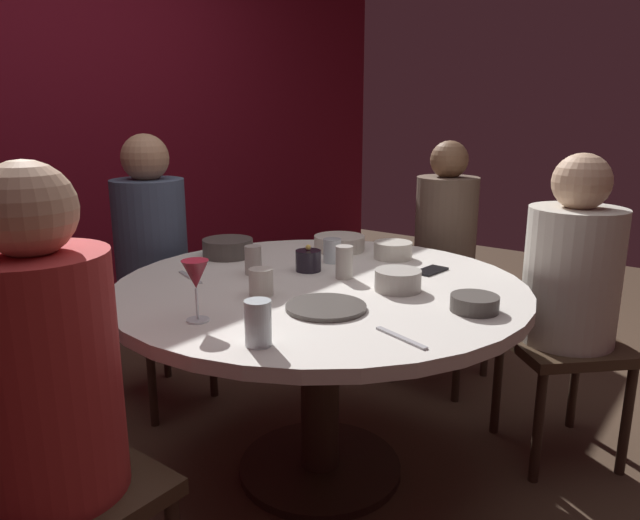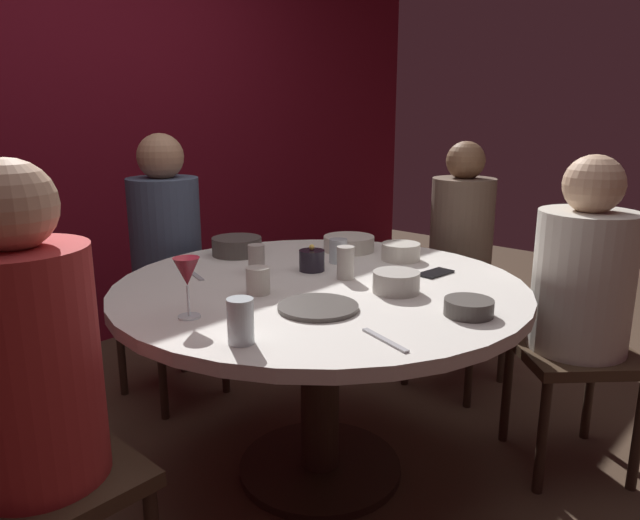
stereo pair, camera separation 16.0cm
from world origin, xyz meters
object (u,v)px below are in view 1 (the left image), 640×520
Objects in this scene: wine_glass at (196,277)px; bowl_sauce_side at (393,250)px; bowl_salad_center at (228,248)px; cell_phone at (431,271)px; cup_near_candle at (261,282)px; seated_diner_left at (48,378)px; dinner_plate at (326,307)px; cup_by_left_diner at (253,260)px; candle_holder at (308,260)px; seated_diner_back at (151,243)px; cup_by_right_diner at (344,262)px; seated_diner_front_right at (572,276)px; dining_table at (320,321)px; bowl_small_white at (398,280)px; cup_center_front at (258,323)px; cup_far_edge at (332,251)px; bowl_rice_portion at (339,243)px; bowl_serving_large at (475,303)px; seated_diner_right at (445,238)px.

wine_glass is 0.97m from bowl_sauce_side.
cell_phone is at bearing -69.40° from bowl_salad_center.
cell_phone is 1.61× the size of cup_near_candle.
dinner_plate is at bearing -13.76° from seated_diner_left.
bowl_sauce_side is 0.58m from cup_by_left_diner.
cup_by_left_diner is (-0.42, 0.50, 0.05)m from cell_phone.
candle_holder is at bearing 6.83° from seated_diner_left.
seated_diner_back is 10.50× the size of cup_by_right_diner.
seated_diner_back is 1.04× the size of seated_diner_front_right.
dining_table is 0.45m from cell_phone.
bowl_small_white is 0.44m from bowl_sauce_side.
wine_glass reaches higher than cup_center_front.
bowl_rice_portion is at bearing 27.80° from cup_far_edge.
bowl_serving_large is 0.87m from bowl_rice_portion.
seated_diner_left is 1.03× the size of seated_diner_right.
bowl_serving_large is 1.36× the size of cup_by_left_diner.
seated_diner_left is 1.07m from cup_by_right_diner.
cup_center_front is (0.43, -0.22, 0.05)m from seated_diner_left.
bowl_sauce_side is at bearing -37.74° from cup_far_edge.
bowl_sauce_side is at bearing -0.90° from seated_diner_left.
bowl_small_white is 1.00× the size of bowl_sauce_side.
bowl_serving_large is 0.29m from bowl_small_white.
cup_center_front reaches higher than cup_far_edge.
cup_by_right_diner is (0.10, -0.03, 0.20)m from dining_table.
seated_diner_back reaches higher than cup_far_edge.
cup_by_left_diner is 0.89× the size of cup_center_front.
seated_diner_left is 6.88× the size of wine_glass.
bowl_salad_center is at bearing 10.31° from seated_diner_back.
dinner_plate is at bearing -145.73° from cup_far_edge.
cell_phone is at bearing 17.17° from seated_diner_back.
dinner_plate reaches higher than cell_phone.
seated_diner_back is 0.81m from candle_holder.
seated_diner_back is at bearing 91.52° from bowl_serving_large.
cup_center_front reaches higher than bowl_serving_large.
bowl_sauce_side is (0.36, -0.15, -0.01)m from candle_holder.
seated_diner_left is 12.97× the size of cup_far_edge.
seated_diner_front_right reaches higher than bowl_rice_portion.
seated_diner_front_right is 9.92× the size of cup_center_front.
dining_table is at bearing 94.11° from bowl_serving_large.
dining_table is 0.32m from bowl_small_white.
seated_diner_left is 1.23m from cup_far_edge.
dinner_plate is 0.33m from cup_center_front.
dining_table is 15.10× the size of cup_far_edge.
seated_diner_left reaches higher than candle_holder.
seated_diner_back is at bearing 59.99° from wine_glass.
candle_holder is at bearing 28.42° from cup_center_front.
seated_diner_front_right is at bearing -39.22° from cup_near_candle.
bowl_rice_portion is 1.85× the size of cup_by_right_diner.
dinner_plate is 0.35m from cup_by_right_diner.
bowl_serving_large is 0.93× the size of bowl_sauce_side.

